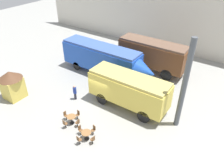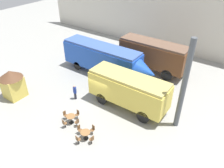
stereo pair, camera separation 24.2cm
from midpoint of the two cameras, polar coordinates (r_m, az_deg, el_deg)
ground_plane at (r=22.18m, az=-2.59°, el=-4.07°), size 80.00×80.00×0.00m
backdrop_wall at (r=32.44m, az=14.67°, el=16.24°), size 44.00×0.15×9.00m
passenger_coach_wooden at (r=26.54m, az=10.93°, el=7.78°), size 8.12×2.41×3.75m
streamlined_locomotive at (r=25.28m, az=-1.02°, el=6.54°), size 11.77×2.48×3.53m
passenger_coach_vintage at (r=20.19m, az=4.66°, el=-1.24°), size 7.57×2.53×3.36m
cafe_table_near at (r=19.50m, az=-10.33°, el=-8.64°), size 0.80×0.80×0.76m
cafe_table_mid at (r=18.00m, az=-6.56°, el=-12.75°), size 0.81×0.81×0.71m
cafe_chair_0 at (r=19.92m, az=-8.66°, el=-7.68°), size 0.36×0.36×0.87m
cafe_chair_1 at (r=20.02m, az=-11.80°, el=-7.83°), size 0.36×0.36×0.87m
cafe_chair_2 at (r=19.21m, az=-12.02°, el=-9.95°), size 0.36×0.36×0.87m
cafe_chair_3 at (r=19.10m, az=-8.73°, el=-9.82°), size 0.36×0.36×0.87m
cafe_chair_4 at (r=18.36m, az=-4.66°, el=-11.63°), size 0.36×0.37×0.87m
cafe_chair_5 at (r=18.48m, az=-8.13°, el=-11.58°), size 0.37×0.36×0.87m
cafe_chair_6 at (r=17.72m, az=-8.54°, el=-14.08°), size 0.36×0.37×0.87m
cafe_chair_7 at (r=17.60m, az=-4.87°, el=-14.16°), size 0.37×0.36×0.87m
visitor_person at (r=22.04m, az=-9.36°, el=-1.99°), size 0.34×0.34×1.62m
ticket_kiosk at (r=23.80m, az=-24.35°, el=0.36°), size 2.34×2.34×3.00m
support_pillar at (r=17.82m, az=18.60°, el=-0.67°), size 0.44×0.44×8.00m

